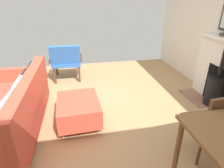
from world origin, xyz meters
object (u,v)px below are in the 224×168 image
at_px(armchair_accent, 66,60).
at_px(dining_chair_near_fireplace, 212,121).
at_px(fireplace, 224,78).
at_px(sofa, 8,112).
at_px(ottoman, 79,109).

height_order(armchair_accent, dining_chair_near_fireplace, dining_chair_near_fireplace).
xyz_separation_m(armchair_accent, dining_chair_near_fireplace, (-1.58, 2.58, 0.03)).
bearing_deg(dining_chair_near_fireplace, fireplace, -134.19).
bearing_deg(sofa, fireplace, -177.83).
height_order(sofa, armchair_accent, armchair_accent).
bearing_deg(dining_chair_near_fireplace, sofa, -20.76).
bearing_deg(armchair_accent, fireplace, 148.00).
xyz_separation_m(fireplace, ottoman, (2.36, 0.05, -0.28)).
xyz_separation_m(fireplace, dining_chair_near_fireplace, (0.96, 0.99, -0.01)).
relative_size(sofa, armchair_accent, 2.35).
distance_m(fireplace, ottoman, 2.37).
distance_m(fireplace, armchair_accent, 2.99).
bearing_deg(sofa, ottoman, -175.19).
relative_size(armchair_accent, dining_chair_near_fireplace, 0.98).
height_order(sofa, dining_chair_near_fireplace, dining_chair_near_fireplace).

